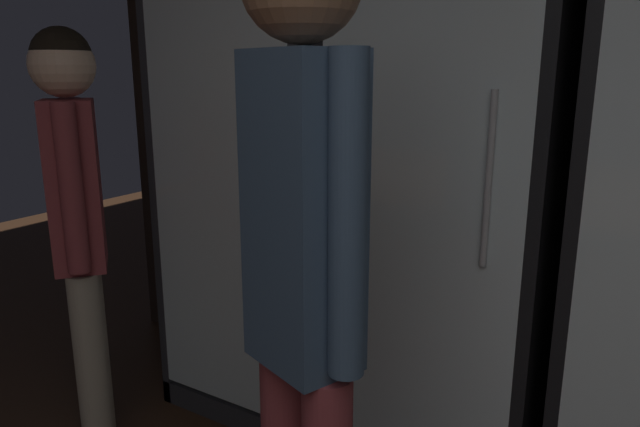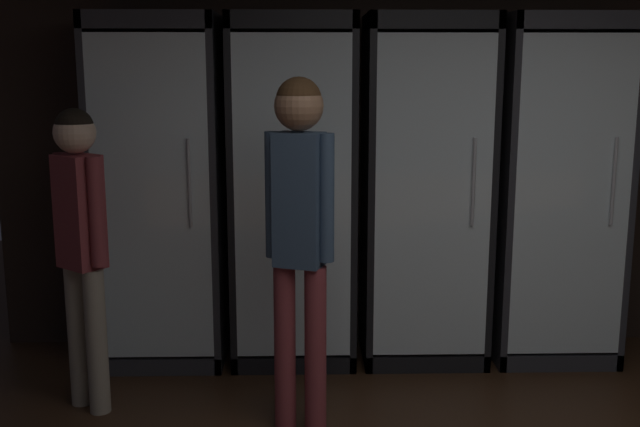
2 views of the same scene
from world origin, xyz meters
name	(u,v)px [view 1 (image 1 of 2)]	position (x,y,z in m)	size (l,w,h in m)	color
cooler_far_left	(268,173)	(-1.92, 2.75, 1.03)	(0.74, 0.58, 2.09)	#2B2B30
cooler_left	(450,197)	(-1.12, 2.75, 1.02)	(0.74, 0.58, 2.09)	black
shopper_near	(303,246)	(-1.08, 1.74, 1.10)	(0.33, 0.23, 1.74)	brown
shopper_far	(77,211)	(-2.20, 2.02, 0.98)	(0.29, 0.27, 1.59)	gray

